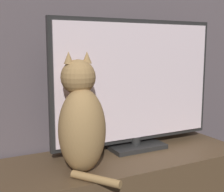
# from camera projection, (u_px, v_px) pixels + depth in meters

# --- Properties ---
(tv) EXTENTS (0.80, 0.15, 0.59)m
(tv) POSITION_uv_depth(u_px,v_px,m) (136.00, 85.00, 1.41)
(tv) COLOR black
(tv) RESTS_ON tv_stand
(cat) EXTENTS (0.18, 0.30, 0.45)m
(cat) POSITION_uv_depth(u_px,v_px,m) (81.00, 121.00, 1.16)
(cat) COLOR #997547
(cat) RESTS_ON tv_stand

